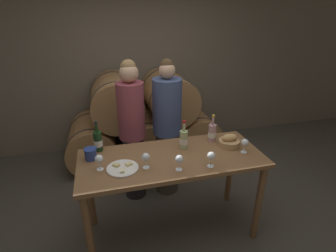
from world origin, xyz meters
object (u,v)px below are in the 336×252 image
wine_bottle_white (184,139)px  wine_glass_center (180,159)px  tasting_table (172,168)px  wine_bottle_red (98,141)px  person_right (167,130)px  wine_glass_far_right (245,143)px  cheese_plate (123,168)px  wine_glass_far_left (99,159)px  person_left (132,131)px  wine_glass_right (211,156)px  wine_bottle_rose (212,133)px  blue_crock (91,153)px  bread_basket (229,141)px  wine_glass_left (146,157)px

wine_bottle_white → wine_glass_center: 0.39m
tasting_table → wine_bottle_red: 0.75m
person_right → wine_glass_far_right: person_right is taller
cheese_plate → person_right: bearing=52.6°
wine_bottle_red → wine_glass_far_left: 0.34m
person_left → wine_glass_far_right: bearing=-39.1°
wine_glass_right → wine_glass_far_right: bearing=20.1°
person_right → wine_bottle_red: bearing=-153.3°
wine_bottle_rose → wine_bottle_red: bearing=175.5°
person_right → wine_bottle_rose: (0.35, -0.48, 0.14)m
blue_crock → wine_glass_far_right: 1.43m
tasting_table → bread_basket: bearing=5.8°
tasting_table → wine_glass_far_left: (-0.65, -0.05, 0.22)m
wine_bottle_red → wine_glass_right: bearing=-29.9°
blue_crock → wine_glass_far_left: (0.07, -0.19, 0.04)m
tasting_table → blue_crock: size_ratio=14.83×
bread_basket → wine_glass_left: (-0.88, -0.18, 0.05)m
blue_crock → cheese_plate: 0.36m
tasting_table → wine_bottle_red: wine_bottle_red is taller
wine_bottle_white → bread_basket: 0.46m
blue_crock → wine_glass_right: 1.08m
wine_bottle_white → wine_glass_center: wine_bottle_white is taller
wine_bottle_white → wine_glass_far_left: (-0.81, -0.18, 0.01)m
tasting_table → blue_crock: blue_crock is taller
tasting_table → person_left: bearing=112.0°
tasting_table → wine_glass_center: (0.00, -0.23, 0.22)m
wine_bottle_red → wine_glass_far_right: wine_bottle_red is taller
tasting_table → person_right: size_ratio=1.02×
person_left → wine_bottle_rose: 0.91m
person_left → wine_glass_far_right: size_ratio=12.00×
person_right → person_left: bearing=180.0°
person_right → wine_glass_left: size_ratio=11.92×
bread_basket → wine_glass_far_left: bearing=-175.0°
person_right → bread_basket: bearing=-52.8°
wine_glass_left → blue_crock: bearing=149.9°
bread_basket → wine_glass_left: bearing=-168.2°
wine_bottle_rose → bread_basket: wine_bottle_rose is taller
wine_glass_far_left → wine_glass_center: (0.66, -0.18, 0.00)m
tasting_table → person_left: person_left is taller
bread_basket → wine_glass_far_right: bearing=-63.3°
wine_bottle_red → wine_glass_right: wine_bottle_red is taller
person_right → wine_glass_far_left: size_ratio=11.92×
wine_glass_far_left → wine_glass_far_right: same height
tasting_table → cheese_plate: (-0.46, -0.09, 0.13)m
blue_crock → person_left: bearing=50.7°
person_left → wine_bottle_white: (0.44, -0.56, 0.11)m
tasting_table → wine_glass_right: size_ratio=12.15×
blue_crock → wine_glass_far_right: (1.41, -0.24, 0.04)m
person_right → tasting_table: bearing=-100.9°
wine_bottle_rose → wine_glass_center: size_ratio=2.06×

